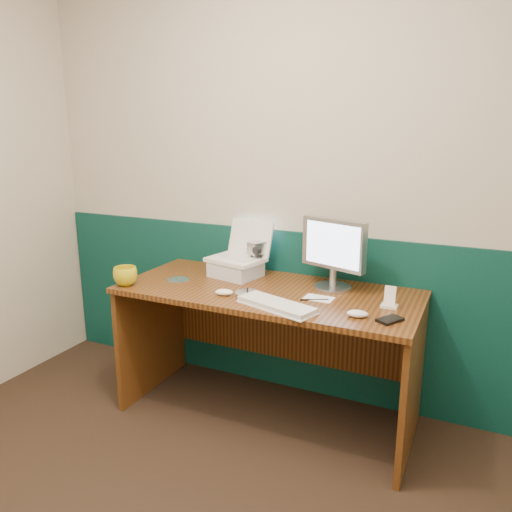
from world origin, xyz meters
The scene contains 18 objects.
back_wall centered at (0.00, 1.75, 1.25)m, with size 3.50×0.04×2.50m, color #BDB3A0.
wainscot centered at (0.00, 1.74, 0.50)m, with size 3.48×0.02×1.00m, color #062D2E.
desk centered at (-0.06, 1.38, 0.38)m, with size 1.60×0.70×0.75m, color #3B1D0A.
laptop_riser centered at (-0.33, 1.52, 0.80)m, with size 0.26×0.22×0.09m, color silver.
laptop centered at (-0.33, 1.52, 0.97)m, with size 0.30×0.23×0.25m, color white, non-canonical shape.
monitor centered at (0.25, 1.54, 0.94)m, with size 0.37×0.11×0.37m, color #A6A6AA, non-canonical shape.
keyboard centered at (0.09, 1.14, 0.76)m, with size 0.40×0.13×0.02m, color white.
mouse_right centered at (0.47, 1.18, 0.77)m, with size 0.10×0.06×0.03m, color white.
mouse_left centered at (-0.23, 1.20, 0.77)m, with size 0.10×0.06×0.03m, color white.
mug centered at (-0.80, 1.12, 0.80)m, with size 0.13×0.13×0.10m, color gold.
camcorder centered at (-0.22, 1.60, 0.85)m, with size 0.09×0.13×0.19m, color #BBBCC1, non-canonical shape.
cd_spindle centered at (-0.11, 1.22, 0.76)m, with size 0.13×0.13×0.03m, color #B2BAC2.
cd_loose_a centered at (-0.60, 1.33, 0.75)m, with size 0.13×0.13×0.00m, color silver.
pen centered at (0.22, 1.32, 0.75)m, with size 0.01×0.01×0.14m, color black.
papers centered at (0.23, 1.35, 0.75)m, with size 0.15×0.10×0.00m, color white.
dock centered at (0.58, 1.37, 0.76)m, with size 0.08×0.06×0.01m, color white.
music_player centered at (0.58, 1.37, 0.81)m, with size 0.05×0.01×0.09m, color white.
pda centered at (0.62, 1.19, 0.76)m, with size 0.07×0.12×0.01m, color black.
Camera 1 is at (0.95, -0.96, 1.59)m, focal length 35.00 mm.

